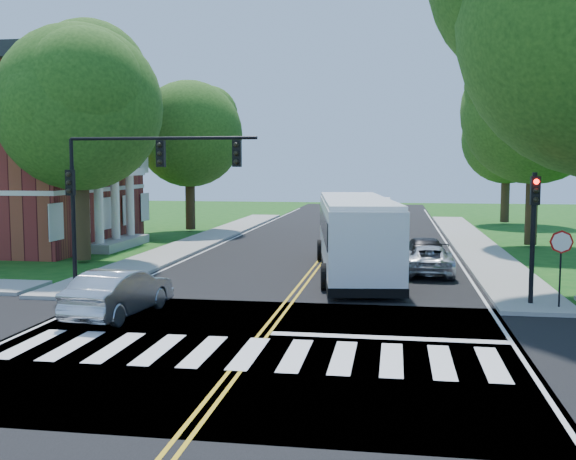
% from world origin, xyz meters
% --- Properties ---
extents(ground, '(140.00, 140.00, 0.00)m').
position_xyz_m(ground, '(0.00, 0.00, 0.00)').
color(ground, '#124A13').
rests_on(ground, ground).
extents(road, '(14.00, 96.00, 0.01)m').
position_xyz_m(road, '(0.00, 18.00, 0.01)').
color(road, black).
rests_on(road, ground).
extents(cross_road, '(60.00, 12.00, 0.01)m').
position_xyz_m(cross_road, '(0.00, 0.00, 0.01)').
color(cross_road, black).
rests_on(cross_road, ground).
extents(center_line, '(0.36, 70.00, 0.01)m').
position_xyz_m(center_line, '(0.00, 22.00, 0.01)').
color(center_line, gold).
rests_on(center_line, road).
extents(edge_line_w, '(0.12, 70.00, 0.01)m').
position_xyz_m(edge_line_w, '(-6.80, 22.00, 0.01)').
color(edge_line_w, silver).
rests_on(edge_line_w, road).
extents(edge_line_e, '(0.12, 70.00, 0.01)m').
position_xyz_m(edge_line_e, '(6.80, 22.00, 0.01)').
color(edge_line_e, silver).
rests_on(edge_line_e, road).
extents(crosswalk, '(12.60, 3.00, 0.01)m').
position_xyz_m(crosswalk, '(0.00, -0.50, 0.02)').
color(crosswalk, silver).
rests_on(crosswalk, road).
extents(stop_bar, '(6.60, 0.40, 0.01)m').
position_xyz_m(stop_bar, '(3.50, 1.60, 0.02)').
color(stop_bar, silver).
rests_on(stop_bar, road).
extents(sidewalk_nw, '(2.60, 40.00, 0.15)m').
position_xyz_m(sidewalk_nw, '(-8.30, 25.00, 0.07)').
color(sidewalk_nw, gray).
rests_on(sidewalk_nw, ground).
extents(sidewalk_ne, '(2.60, 40.00, 0.15)m').
position_xyz_m(sidewalk_ne, '(8.30, 25.00, 0.07)').
color(sidewalk_ne, gray).
rests_on(sidewalk_ne, ground).
extents(tree_west_near, '(8.00, 8.00, 11.40)m').
position_xyz_m(tree_west_near, '(-11.50, 14.00, 7.53)').
color(tree_west_near, '#352715').
rests_on(tree_west_near, ground).
extents(tree_west_far, '(7.60, 7.60, 10.67)m').
position_xyz_m(tree_west_far, '(-11.00, 30.00, 7.00)').
color(tree_west_far, '#352715').
rests_on(tree_west_far, ground).
extents(tree_east_mid, '(8.40, 8.40, 11.93)m').
position_xyz_m(tree_east_mid, '(11.50, 24.00, 7.86)').
color(tree_east_mid, '#352715').
rests_on(tree_east_mid, ground).
extents(tree_east_far, '(7.20, 7.20, 10.34)m').
position_xyz_m(tree_east_far, '(12.50, 40.00, 6.86)').
color(tree_east_far, '#352715').
rests_on(tree_east_far, ground).
extents(signal_nw, '(7.15, 0.46, 5.66)m').
position_xyz_m(signal_nw, '(-5.86, 6.43, 4.38)').
color(signal_nw, black).
rests_on(signal_nw, ground).
extents(signal_ne, '(0.30, 0.46, 4.40)m').
position_xyz_m(signal_ne, '(8.20, 6.44, 2.96)').
color(signal_ne, black).
rests_on(signal_ne, ground).
extents(stop_sign, '(0.76, 0.08, 2.53)m').
position_xyz_m(stop_sign, '(9.00, 5.98, 2.03)').
color(stop_sign, black).
rests_on(stop_sign, ground).
extents(bus_lead, '(4.49, 13.21, 3.36)m').
position_xyz_m(bus_lead, '(1.91, 12.60, 1.78)').
color(bus_lead, silver).
rests_on(bus_lead, road).
extents(bus_follow, '(2.67, 10.83, 2.79)m').
position_xyz_m(bus_follow, '(2.19, 20.22, 1.49)').
color(bus_follow, silver).
rests_on(bus_follow, road).
extents(hatchback, '(2.11, 4.71, 1.50)m').
position_xyz_m(hatchback, '(-4.98, 3.09, 0.76)').
color(hatchback, '#B3B6BA').
rests_on(hatchback, road).
extents(suv, '(2.25, 4.62, 1.27)m').
position_xyz_m(suv, '(5.15, 13.02, 0.65)').
color(suv, silver).
rests_on(suv, road).
extents(dark_sedan, '(2.27, 4.75, 1.34)m').
position_xyz_m(dark_sedan, '(5.04, 15.77, 0.68)').
color(dark_sedan, black).
rests_on(dark_sedan, road).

